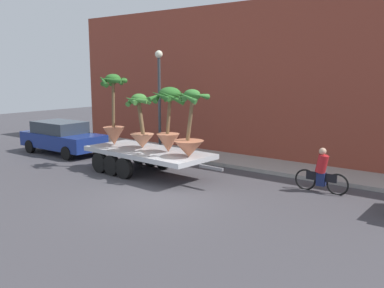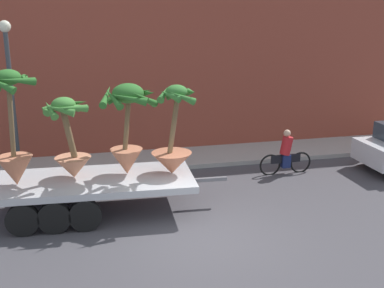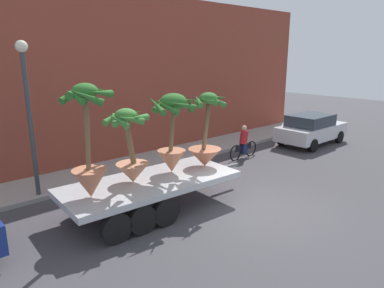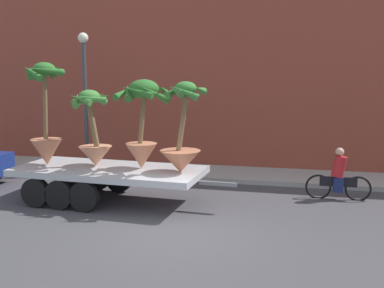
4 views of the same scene
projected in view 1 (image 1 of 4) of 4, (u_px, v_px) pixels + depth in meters
The scene contains 11 objects.
ground_plane at pixel (159, 198), 13.50m from camera, with size 60.00×60.00×0.00m, color #423F44.
sidewalk at pixel (253, 163), 18.25m from camera, with size 24.00×2.20×0.15m, color #A39E99.
building_facade at pixel (273, 82), 18.99m from camera, with size 24.00×1.20×7.10m, color brown.
flatbed_trailer at pixel (144, 155), 16.65m from camera, with size 6.33×2.54×0.98m.
potted_palm_rear at pixel (190, 134), 14.94m from camera, with size 1.19×1.09×2.42m.
potted_palm_middle at pixel (169, 117), 15.75m from camera, with size 1.58×1.52×2.46m.
potted_palm_front at pixel (141, 124), 16.76m from camera, with size 1.23×1.33×2.17m.
potted_palm_extra at pixel (114, 115), 17.33m from camera, with size 1.25×1.32×2.93m.
cyclist at pixel (322, 173), 14.08m from camera, with size 1.84×0.35×1.54m.
trailing_car at pixel (62, 137), 20.73m from camera, with size 4.53×2.02×1.58m.
street_lamp at pixel (159, 88), 19.89m from camera, with size 0.36×0.36×4.83m.
Camera 1 is at (8.76, -9.67, 4.01)m, focal length 39.38 mm.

